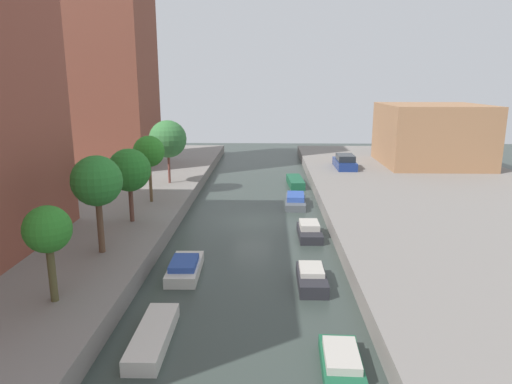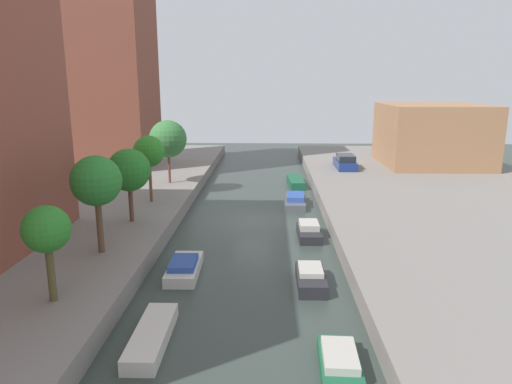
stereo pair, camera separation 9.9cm
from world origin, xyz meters
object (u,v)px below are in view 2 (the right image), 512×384
Objects in this scene: low_block_right at (432,135)px; street_tree_4 at (168,139)px; parked_car at (345,162)px; street_tree_0 at (46,230)px; apartment_tower_far at (97,34)px; moored_boat_right_1 at (311,278)px; moored_boat_right_4 at (296,182)px; moored_boat_left_1 at (152,336)px; street_tree_3 at (149,152)px; moored_boat_right_3 at (295,201)px; street_tree_1 at (96,182)px; street_tree_2 at (129,170)px; moored_boat_right_0 at (340,366)px; moored_boat_right_2 at (309,231)px; moored_boat_left_2 at (184,268)px.

low_block_right is 1.94× the size of street_tree_4.
street_tree_4 is 1.14× the size of parked_car.
street_tree_0 is 22.23m from street_tree_4.
moored_boat_right_1 is (19.15, -27.15, -13.66)m from apartment_tower_far.
parked_car is 6.45m from moored_boat_right_4.
parked_car is at bearing 61.41° from street_tree_0.
street_tree_0 is 5.76m from moored_boat_left_1.
moored_boat_right_3 is (10.65, 2.93, -4.27)m from street_tree_3.
low_block_right is 32.16m from moored_boat_right_1.
street_tree_3 is at bearing -137.24° from moored_boat_right_4.
low_block_right is 36.90m from street_tree_1.
street_tree_2 is (-25.46, -21.30, 0.13)m from low_block_right.
street_tree_0 is 0.83× the size of parked_car.
moored_boat_right_0 is (6.76, -1.69, 0.02)m from moored_boat_left_1.
street_tree_2 is at bearing 146.62° from moored_boat_right_1.
apartment_tower_far is 23.99m from street_tree_2.
street_tree_4 reaches higher than parked_car.
street_tree_2 is 13.79m from moored_boat_right_3.
moored_boat_right_2 is (11.10, -11.15, -4.39)m from street_tree_4.
apartment_tower_far is 2.51× the size of low_block_right.
street_tree_2 is 1.08× the size of moored_boat_left_1.
apartment_tower_far is 27.73m from parked_car.
moored_boat_right_2 is (11.10, 0.18, -3.86)m from street_tree_2.
moored_boat_left_1 is at bearing -58.20° from street_tree_1.
apartment_tower_far is at bearing 119.81° from moored_boat_right_0.
street_tree_0 is 0.86× the size of street_tree_2.
moored_boat_right_2 reaches higher than moored_boat_right_1.
street_tree_2 is 11.34m from street_tree_4.
low_block_right is 2.27× the size of street_tree_2.
moored_boat_left_1 is (4.25, -17.19, -4.36)m from street_tree_3.
street_tree_4 is 1.72× the size of moored_boat_right_1.
street_tree_3 is (-25.46, -16.37, 0.54)m from low_block_right.
street_tree_2 is 1.26× the size of moored_boat_right_0.
moored_boat_right_4 is (0.39, 7.28, -0.04)m from moored_boat_right_3.
moored_boat_left_1 is 21.11m from moored_boat_right_3.
street_tree_0 is 0.73× the size of street_tree_4.
apartment_tower_far is 6.94× the size of moored_boat_left_2.
street_tree_3 is at bearing 111.81° from moored_boat_left_2.
moored_boat_right_1 is (10.60, 3.90, -3.56)m from street_tree_0.
moored_boat_right_3 is at bearing 89.81° from moored_boat_right_1.
street_tree_3 is 22.28m from moored_boat_right_0.
street_tree_0 is at bearing -90.00° from street_tree_4.
moored_boat_right_2 is at bearing -23.14° from street_tree_3.
street_tree_2 is 1.44× the size of moored_boat_right_2.
street_tree_0 is 1.08× the size of moored_boat_right_0.
parked_car is 1.07× the size of moored_boat_right_3.
street_tree_1 is 13.16m from moored_boat_right_2.
moored_boat_left_2 is at bearing 89.45° from moored_boat_left_1.
street_tree_4 is 18.13m from parked_car.
moored_boat_left_2 is at bearing -138.46° from moored_boat_right_2.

